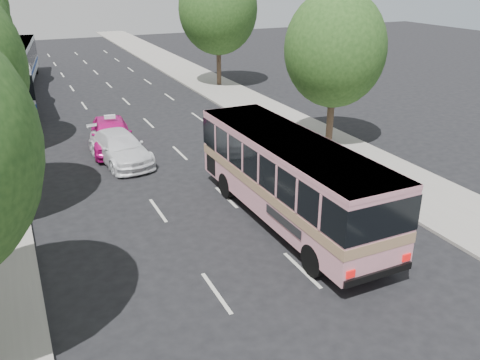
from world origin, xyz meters
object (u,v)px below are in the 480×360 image
pink_bus (289,172)px  tour_coach_rear (18,59)px  tour_coach_front (9,76)px  white_pickup (120,148)px  pink_taxi (111,134)px

pink_bus → tour_coach_rear: bearing=102.7°
tour_coach_front → white_pickup: bearing=-71.8°
pink_bus → tour_coach_front: size_ratio=0.86×
pink_bus → tour_coach_front: tour_coach_front is taller
pink_bus → white_pickup: pink_bus is taller
pink_bus → tour_coach_rear: size_ratio=0.92×
pink_bus → pink_taxi: size_ratio=2.05×
pink_taxi → tour_coach_rear: bearing=106.8°
white_pickup → tour_coach_front: (-4.30, 13.57, 1.38)m
tour_coach_front → tour_coach_rear: bearing=84.4°
pink_bus → tour_coach_front: bearing=109.7°
white_pickup → tour_coach_front: size_ratio=0.42×
pink_bus → pink_taxi: (-4.21, 10.89, -1.16)m
pink_bus → white_pickup: size_ratio=2.03×
pink_taxi → tour_coach_front: (-4.30, 11.65, 1.26)m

